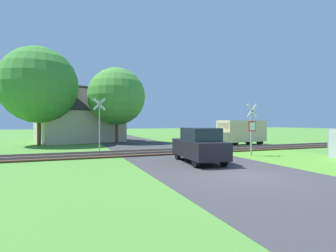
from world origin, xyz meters
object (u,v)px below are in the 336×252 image
crossing_sign_far (99,121)px  tree_center (117,96)px  mail_truck (240,132)px  stop_sign_near (252,127)px  parked_car (199,145)px  tree_left (39,85)px  house (80,124)px

crossing_sign_far → tree_center: 8.24m
crossing_sign_far → mail_truck: 12.55m
stop_sign_near → parked_car: bearing=7.3°
crossing_sign_far → mail_truck: size_ratio=0.75×
stop_sign_near → mail_truck: bearing=-130.9°
crossing_sign_far → tree_left: size_ratio=0.43×
stop_sign_near → tree_center: size_ratio=0.42×
tree_left → mail_truck: bearing=-20.1°
crossing_sign_far → house: house is taller
stop_sign_near → tree_center: bearing=-75.3°
crossing_sign_far → mail_truck: crossing_sign_far is taller
tree_center → parked_car: 15.10m
tree_left → tree_center: 7.03m
house → tree_left: tree_left is taller
tree_center → house: bearing=135.8°
parked_car → stop_sign_near: bearing=22.5°
mail_truck → parked_car: bearing=129.4°
mail_truck → parked_car: (-8.34, -7.91, -0.34)m
crossing_sign_far → tree_center: bearing=69.8°
house → parked_car: size_ratio=2.38×
stop_sign_near → mail_truck: (4.03, 6.61, -0.54)m
mail_truck → house: bearing=49.4°
stop_sign_near → tree_left: bearing=-54.3°
crossing_sign_far → tree_left: 8.95m
stop_sign_near → parked_car: (-4.31, -1.31, -0.89)m
mail_truck → stop_sign_near: bearing=144.5°
house → tree_center: 5.42m
tree_left → crossing_sign_far: bearing=-57.6°
house → crossing_sign_far: bearing=-102.0°
house → mail_truck: 16.58m
tree_left → house: bearing=45.0°
crossing_sign_far → stop_sign_near: bearing=-35.9°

